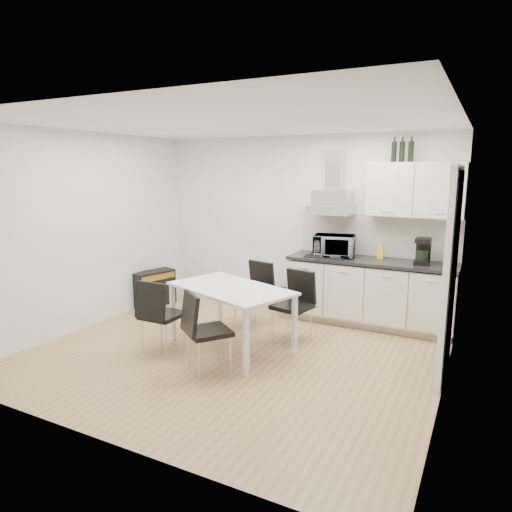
% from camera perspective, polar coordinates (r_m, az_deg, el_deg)
% --- Properties ---
extents(ground, '(4.50, 4.50, 0.00)m').
position_cam_1_polar(ground, '(5.45, -2.70, -12.00)').
color(ground, tan).
rests_on(ground, ground).
extents(wall_back, '(4.50, 0.10, 2.60)m').
position_cam_1_polar(wall_back, '(6.88, 5.54, 3.96)').
color(wall_back, white).
rests_on(wall_back, ground).
extents(wall_front, '(4.50, 0.10, 2.60)m').
position_cam_1_polar(wall_front, '(3.54, -19.23, -3.03)').
color(wall_front, white).
rests_on(wall_front, ground).
extents(wall_left, '(0.10, 4.00, 2.60)m').
position_cam_1_polar(wall_left, '(6.51, -20.29, 2.95)').
color(wall_left, white).
rests_on(wall_left, ground).
extents(wall_right, '(0.10, 4.00, 2.60)m').
position_cam_1_polar(wall_right, '(4.44, 23.25, -0.61)').
color(wall_right, white).
rests_on(wall_right, ground).
extents(ceiling, '(4.50, 4.50, 0.00)m').
position_cam_1_polar(ceiling, '(5.05, -2.96, 16.33)').
color(ceiling, white).
rests_on(ceiling, wall_back).
extents(doorway, '(0.08, 1.04, 2.10)m').
position_cam_1_polar(doorway, '(5.03, 23.05, -2.26)').
color(doorway, white).
rests_on(doorway, ground).
extents(kitchenette, '(2.22, 0.64, 2.52)m').
position_cam_1_polar(kitchenette, '(6.36, 14.55, -1.18)').
color(kitchenette, beige).
rests_on(kitchenette, ground).
extents(dining_table, '(1.66, 1.29, 0.75)m').
position_cam_1_polar(dining_table, '(5.39, -3.18, -4.70)').
color(dining_table, white).
rests_on(dining_table, ground).
extents(chair_far_left, '(0.53, 0.57, 0.88)m').
position_cam_1_polar(chair_far_left, '(6.17, -0.40, -4.93)').
color(chair_far_left, black).
rests_on(chair_far_left, ground).
extents(chair_far_right, '(0.53, 0.58, 0.88)m').
position_cam_1_polar(chair_far_right, '(5.66, 4.54, -6.42)').
color(chair_far_right, black).
rests_on(chair_far_right, ground).
extents(chair_near_left, '(0.44, 0.50, 0.88)m').
position_cam_1_polar(chair_near_left, '(5.43, -11.60, -7.35)').
color(chair_near_left, black).
rests_on(chair_near_left, ground).
extents(chair_near_right, '(0.65, 0.66, 0.88)m').
position_cam_1_polar(chair_near_right, '(4.84, -5.93, -9.47)').
color(chair_near_right, black).
rests_on(chair_near_right, ground).
extents(guitar_amp, '(0.46, 0.71, 0.55)m').
position_cam_1_polar(guitar_amp, '(7.37, -12.65, -3.92)').
color(guitar_amp, black).
rests_on(guitar_amp, ground).
extents(floor_speaker, '(0.23, 0.22, 0.31)m').
position_cam_1_polar(floor_speaker, '(7.10, 3.37, -5.25)').
color(floor_speaker, black).
rests_on(floor_speaker, ground).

